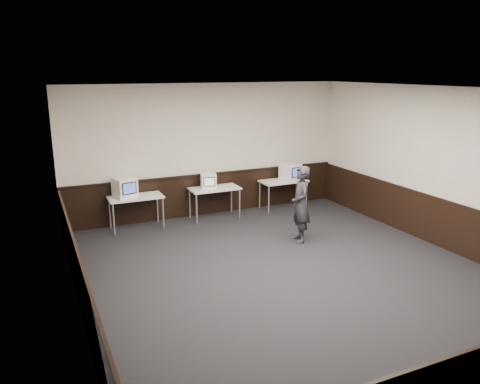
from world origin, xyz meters
name	(u,v)px	position (x,y,z in m)	size (l,w,h in m)	color
floor	(289,274)	(0.00, 0.00, 0.00)	(8.00, 8.00, 0.00)	black
ceiling	(295,89)	(0.00, 0.00, 3.20)	(8.00, 8.00, 0.00)	white
back_wall	(208,150)	(0.00, 4.00, 1.60)	(7.00, 7.00, 0.00)	silver
left_wall	(73,212)	(-3.50, 0.00, 1.60)	(8.00, 8.00, 0.00)	silver
right_wall	(445,169)	(3.50, 0.00, 1.60)	(8.00, 8.00, 0.00)	silver
wainscot_back	(209,194)	(0.00, 3.98, 0.50)	(6.98, 0.04, 1.00)	black
wainscot_left	(81,285)	(-3.48, 0.00, 0.50)	(0.04, 7.98, 1.00)	black
wainscot_right	(438,222)	(3.48, 0.00, 0.50)	(0.04, 7.98, 1.00)	black
wainscot_rail	(209,174)	(0.00, 3.96, 1.02)	(6.98, 0.06, 0.04)	black
desk_left	(136,199)	(-1.90, 3.60, 0.68)	(1.20, 0.60, 0.75)	silver
desk_center	(214,191)	(0.00, 3.60, 0.68)	(1.20, 0.60, 0.75)	silver
desk_right	(283,183)	(1.90, 3.60, 0.68)	(1.20, 0.60, 0.75)	silver
emac_left	(125,187)	(-2.12, 3.64, 0.97)	(0.55, 0.56, 0.44)	white
emac_center	(208,181)	(-0.14, 3.64, 0.93)	(0.44, 0.45, 0.36)	white
emac_right	(290,172)	(2.09, 3.59, 0.96)	(0.52, 0.53, 0.42)	white
person	(301,204)	(1.04, 1.36, 0.80)	(0.59, 0.38, 1.61)	#25252A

